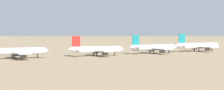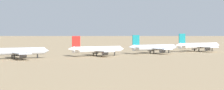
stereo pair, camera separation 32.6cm
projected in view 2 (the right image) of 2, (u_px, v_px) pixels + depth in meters
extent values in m
plane|color=#9E8460|center=(93.00, 56.00, 233.58)|extent=(4000.00, 4000.00, 0.00)
pyramid|color=gray|center=(23.00, 18.00, 1192.13)|extent=(426.64, 380.06, 100.55)
pyramid|color=gray|center=(99.00, 15.00, 1347.83)|extent=(402.45, 296.11, 126.96)
cylinder|color=silver|center=(16.00, 51.00, 211.71)|extent=(30.32, 6.56, 3.76)
cone|color=silver|center=(47.00, 51.00, 219.11)|extent=(3.14, 3.82, 3.57)
cube|color=silver|center=(18.00, 52.00, 212.16)|extent=(9.18, 30.57, 0.53)
cylinder|color=slate|center=(16.00, 54.00, 218.92)|extent=(3.56, 2.38, 2.07)
cylinder|color=slate|center=(23.00, 56.00, 206.35)|extent=(3.56, 2.38, 2.07)
cylinder|color=black|center=(37.00, 56.00, 216.99)|extent=(0.66, 0.66, 2.07)
cylinder|color=black|center=(12.00, 57.00, 213.19)|extent=(0.66, 0.66, 2.07)
cylinder|color=black|center=(14.00, 57.00, 209.17)|extent=(0.66, 0.66, 2.07)
cylinder|color=white|center=(97.00, 49.00, 234.81)|extent=(29.25, 6.95, 3.63)
cone|color=white|center=(122.00, 49.00, 241.63)|extent=(3.10, 3.74, 3.45)
cone|color=white|center=(71.00, 49.00, 227.96)|extent=(3.96, 3.48, 3.08)
cube|color=red|center=(76.00, 41.00, 229.14)|extent=(4.74, 0.99, 5.89)
cube|color=white|center=(74.00, 49.00, 232.57)|extent=(3.59, 6.46, 0.33)
cube|color=white|center=(78.00, 50.00, 226.03)|extent=(3.59, 6.46, 0.33)
cube|color=white|center=(99.00, 50.00, 235.22)|extent=(9.47, 29.54, 0.51)
cylinder|color=slate|center=(95.00, 52.00, 241.79)|extent=(3.47, 2.36, 2.00)
cylinder|color=slate|center=(105.00, 53.00, 229.53)|extent=(3.47, 2.36, 2.00)
cylinder|color=black|center=(115.00, 54.00, 239.68)|extent=(0.63, 0.63, 2.00)
cylinder|color=black|center=(93.00, 54.00, 236.28)|extent=(0.63, 0.63, 2.00)
cylinder|color=black|center=(96.00, 55.00, 232.36)|extent=(0.63, 0.63, 2.00)
cylinder|color=silver|center=(154.00, 47.00, 259.51)|extent=(29.87, 6.77, 3.71)
cone|color=silver|center=(175.00, 47.00, 266.65)|extent=(3.13, 3.79, 3.52)
cone|color=silver|center=(131.00, 47.00, 252.36)|extent=(4.01, 3.52, 3.15)
cube|color=#14727A|center=(136.00, 40.00, 253.59)|extent=(4.84, 0.96, 6.02)
cube|color=silver|center=(133.00, 47.00, 257.08)|extent=(3.60, 6.57, 0.33)
cube|color=silver|center=(139.00, 47.00, 250.44)|extent=(3.60, 6.57, 0.33)
cube|color=silver|center=(155.00, 48.00, 259.94)|extent=(9.35, 30.14, 0.52)
cylinder|color=slate|center=(151.00, 50.00, 266.63)|extent=(3.53, 2.37, 2.04)
cylinder|color=slate|center=(162.00, 51.00, 254.18)|extent=(3.53, 2.37, 2.04)
cylinder|color=black|center=(169.00, 52.00, 264.61)|extent=(0.65, 0.65, 2.04)
cylinder|color=black|center=(150.00, 52.00, 261.00)|extent=(0.65, 0.65, 2.04)
cylinder|color=black|center=(154.00, 52.00, 257.01)|extent=(0.65, 0.65, 2.04)
cylinder|color=white|center=(198.00, 46.00, 283.69)|extent=(31.46, 7.25, 3.90)
cone|color=white|center=(218.00, 45.00, 291.14)|extent=(3.31, 4.00, 3.71)
cone|color=white|center=(178.00, 45.00, 276.21)|extent=(4.24, 3.72, 3.32)
cube|color=#14727A|center=(182.00, 38.00, 277.50)|extent=(5.10, 1.03, 6.34)
cube|color=white|center=(179.00, 45.00, 281.18)|extent=(3.82, 6.93, 0.35)
cube|color=white|center=(186.00, 46.00, 274.17)|extent=(3.82, 6.93, 0.35)
cube|color=white|center=(200.00, 46.00, 284.14)|extent=(9.97, 31.75, 0.55)
cylinder|color=slate|center=(194.00, 48.00, 291.19)|extent=(3.72, 2.51, 2.15)
cylinder|color=slate|center=(208.00, 49.00, 278.05)|extent=(3.72, 2.51, 2.15)
cylinder|color=black|center=(212.00, 50.00, 289.01)|extent=(0.68, 0.68, 2.15)
cylinder|color=black|center=(195.00, 50.00, 285.26)|extent=(0.68, 0.68, 2.15)
cylinder|color=black|center=(199.00, 50.00, 281.05)|extent=(0.68, 0.68, 2.15)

